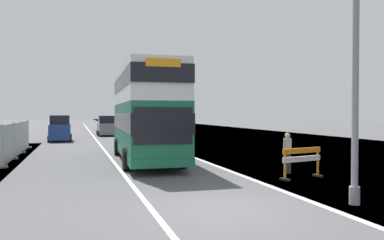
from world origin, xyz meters
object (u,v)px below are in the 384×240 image
at_px(car_receding_mid, 106,126).
at_px(pedestrian_at_kerb, 287,153).
at_px(roadworks_barrier, 302,159).
at_px(double_decker_bus, 145,112).
at_px(car_oncoming_near, 60,129).
at_px(lamppost_foreground, 355,72).

xyz_separation_m(car_receding_mid, pedestrian_at_kerb, (5.18, -28.69, -0.17)).
bearing_deg(car_receding_mid, roadworks_barrier, -80.56).
distance_m(double_decker_bus, pedestrian_at_kerb, 7.90).
height_order(car_oncoming_near, pedestrian_at_kerb, car_oncoming_near).
relative_size(roadworks_barrier, car_receding_mid, 0.45).
distance_m(double_decker_bus, car_oncoming_near, 16.51).
distance_m(car_oncoming_near, pedestrian_at_kerb, 23.73).
bearing_deg(car_oncoming_near, car_receding_mid, 57.11).
bearing_deg(car_receding_mid, lamppost_foreground, -83.26).
relative_size(double_decker_bus, lamppost_foreground, 1.41).
xyz_separation_m(double_decker_bus, lamppost_foreground, (3.80, -11.30, 1.10)).
bearing_deg(car_oncoming_near, pedestrian_at_kerb, -65.79).
distance_m(double_decker_bus, lamppost_foreground, 11.98).
xyz_separation_m(lamppost_foreground, car_receding_mid, (-4.03, 34.07, -2.63)).
relative_size(car_oncoming_near, pedestrian_at_kerb, 2.28).
xyz_separation_m(double_decker_bus, car_oncoming_near, (-4.78, 15.73, -1.49)).
bearing_deg(lamppost_foreground, pedestrian_at_kerb, 77.94).
distance_m(lamppost_foreground, roadworks_barrier, 5.06).
xyz_separation_m(double_decker_bus, pedestrian_at_kerb, (4.95, -5.92, -1.71)).
xyz_separation_m(roadworks_barrier, car_oncoming_near, (-9.55, 22.99, 0.30)).
relative_size(double_decker_bus, car_oncoming_near, 2.85).
xyz_separation_m(roadworks_barrier, car_receding_mid, (-4.99, 30.03, 0.25)).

